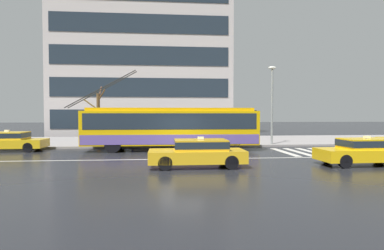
{
  "coord_description": "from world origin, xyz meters",
  "views": [
    {
      "loc": [
        -1.04,
        -18.12,
        2.41
      ],
      "look_at": [
        0.9,
        3.39,
        1.68
      ],
      "focal_mm": 29.54,
      "sensor_mm": 36.0,
      "label": 1
    }
  ],
  "objects_px": {
    "pedestrian_waiting_by_pole": "(194,122)",
    "street_lamp": "(272,98)",
    "trolleybus": "(171,127)",
    "taxi_oncoming_far": "(364,150)",
    "street_tree_bare": "(98,115)",
    "taxi_queued_behind_bus": "(9,140)",
    "pedestrian_at_shelter": "(132,124)",
    "pedestrian_approaching_curb": "(115,123)",
    "bus_shelter": "(147,120)",
    "pedestrian_walking_past": "(167,132)",
    "taxi_oncoming_near": "(198,152)"
  },
  "relations": [
    {
      "from": "taxi_queued_behind_bus",
      "to": "street_lamp",
      "type": "distance_m",
      "value": 18.64
    },
    {
      "from": "taxi_oncoming_far",
      "to": "pedestrian_waiting_by_pole",
      "type": "height_order",
      "value": "pedestrian_waiting_by_pole"
    },
    {
      "from": "taxi_queued_behind_bus",
      "to": "pedestrian_walking_past",
      "type": "xyz_separation_m",
      "value": [
        10.34,
        2.5,
        0.38
      ]
    },
    {
      "from": "bus_shelter",
      "to": "pedestrian_approaching_curb",
      "type": "bearing_deg",
      "value": -169.7
    },
    {
      "from": "taxi_queued_behind_bus",
      "to": "street_tree_bare",
      "type": "xyz_separation_m",
      "value": [
        5.16,
        2.82,
        1.64
      ]
    },
    {
      "from": "taxi_queued_behind_bus",
      "to": "bus_shelter",
      "type": "relative_size",
      "value": 1.11
    },
    {
      "from": "taxi_oncoming_near",
      "to": "street_lamp",
      "type": "height_order",
      "value": "street_lamp"
    },
    {
      "from": "trolleybus",
      "to": "pedestrian_waiting_by_pole",
      "type": "xyz_separation_m",
      "value": [
        1.88,
        3.67,
        0.25
      ]
    },
    {
      "from": "trolleybus",
      "to": "taxi_oncoming_near",
      "type": "xyz_separation_m",
      "value": [
        1.07,
        -6.95,
        -0.87
      ]
    },
    {
      "from": "taxi_queued_behind_bus",
      "to": "pedestrian_walking_past",
      "type": "relative_size",
      "value": 2.77
    },
    {
      "from": "pedestrian_walking_past",
      "to": "trolleybus",
      "type": "bearing_deg",
      "value": -84.66
    },
    {
      "from": "pedestrian_approaching_curb",
      "to": "pedestrian_waiting_by_pole",
      "type": "height_order",
      "value": "pedestrian_approaching_curb"
    },
    {
      "from": "pedestrian_at_shelter",
      "to": "bus_shelter",
      "type": "bearing_deg",
      "value": 52.58
    },
    {
      "from": "pedestrian_approaching_curb",
      "to": "pedestrian_walking_past",
      "type": "height_order",
      "value": "pedestrian_approaching_curb"
    },
    {
      "from": "taxi_oncoming_far",
      "to": "street_lamp",
      "type": "distance_m",
      "value": 9.79
    },
    {
      "from": "taxi_oncoming_near",
      "to": "bus_shelter",
      "type": "relative_size",
      "value": 1.09
    },
    {
      "from": "trolleybus",
      "to": "street_lamp",
      "type": "relative_size",
      "value": 2.13
    },
    {
      "from": "street_lamp",
      "to": "trolleybus",
      "type": "bearing_deg",
      "value": -164.36
    },
    {
      "from": "taxi_queued_behind_bus",
      "to": "pedestrian_at_shelter",
      "type": "distance_m",
      "value": 8.07
    },
    {
      "from": "taxi_oncoming_far",
      "to": "pedestrian_waiting_by_pole",
      "type": "bearing_deg",
      "value": 123.54
    },
    {
      "from": "pedestrian_at_shelter",
      "to": "pedestrian_approaching_curb",
      "type": "height_order",
      "value": "pedestrian_approaching_curb"
    },
    {
      "from": "trolleybus",
      "to": "taxi_oncoming_near",
      "type": "bearing_deg",
      "value": -81.28
    },
    {
      "from": "pedestrian_at_shelter",
      "to": "pedestrian_waiting_by_pole",
      "type": "relative_size",
      "value": 1.0
    },
    {
      "from": "bus_shelter",
      "to": "pedestrian_waiting_by_pole",
      "type": "xyz_separation_m",
      "value": [
        3.68,
        0.06,
        -0.17
      ]
    },
    {
      "from": "taxi_queued_behind_bus",
      "to": "trolleybus",
      "type": "bearing_deg",
      "value": -1.96
    },
    {
      "from": "pedestrian_waiting_by_pole",
      "to": "street_tree_bare",
      "type": "xyz_separation_m",
      "value": [
        -7.33,
        -0.49,
        0.53
      ]
    },
    {
      "from": "trolleybus",
      "to": "bus_shelter",
      "type": "distance_m",
      "value": 4.05
    },
    {
      "from": "pedestrian_waiting_by_pole",
      "to": "street_tree_bare",
      "type": "distance_m",
      "value": 7.37
    },
    {
      "from": "pedestrian_waiting_by_pole",
      "to": "street_lamp",
      "type": "relative_size",
      "value": 0.34
    },
    {
      "from": "trolleybus",
      "to": "taxi_queued_behind_bus",
      "type": "height_order",
      "value": "trolleybus"
    },
    {
      "from": "pedestrian_walking_past",
      "to": "street_tree_bare",
      "type": "xyz_separation_m",
      "value": [
        -5.18,
        0.32,
        1.26
      ]
    },
    {
      "from": "taxi_oncoming_near",
      "to": "pedestrian_waiting_by_pole",
      "type": "relative_size",
      "value": 2.15
    },
    {
      "from": "pedestrian_at_shelter",
      "to": "street_lamp",
      "type": "bearing_deg",
      "value": -0.53
    },
    {
      "from": "pedestrian_approaching_curb",
      "to": "pedestrian_walking_past",
      "type": "relative_size",
      "value": 1.28
    },
    {
      "from": "trolleybus",
      "to": "pedestrian_approaching_curb",
      "type": "height_order",
      "value": "trolleybus"
    },
    {
      "from": "taxi_oncoming_far",
      "to": "street_tree_bare",
      "type": "distance_m",
      "value": 17.79
    },
    {
      "from": "taxi_oncoming_far",
      "to": "pedestrian_approaching_curb",
      "type": "distance_m",
      "value": 16.73
    },
    {
      "from": "taxi_oncoming_near",
      "to": "pedestrian_waiting_by_pole",
      "type": "bearing_deg",
      "value": 85.59
    },
    {
      "from": "taxi_oncoming_far",
      "to": "pedestrian_waiting_by_pole",
      "type": "relative_size",
      "value": 2.11
    },
    {
      "from": "taxi_oncoming_far",
      "to": "pedestrian_approaching_curb",
      "type": "height_order",
      "value": "pedestrian_approaching_curb"
    },
    {
      "from": "trolleybus",
      "to": "taxi_queued_behind_bus",
      "type": "bearing_deg",
      "value": 178.04
    },
    {
      "from": "bus_shelter",
      "to": "pedestrian_approaching_curb",
      "type": "distance_m",
      "value": 2.42
    },
    {
      "from": "bus_shelter",
      "to": "pedestrian_waiting_by_pole",
      "type": "bearing_deg",
      "value": 0.97
    },
    {
      "from": "trolleybus",
      "to": "taxi_oncoming_near",
      "type": "height_order",
      "value": "trolleybus"
    },
    {
      "from": "street_lamp",
      "to": "taxi_oncoming_near",
      "type": "bearing_deg",
      "value": -126.1
    },
    {
      "from": "pedestrian_walking_past",
      "to": "pedestrian_waiting_by_pole",
      "type": "bearing_deg",
      "value": 20.49
    },
    {
      "from": "pedestrian_approaching_curb",
      "to": "taxi_queued_behind_bus",
      "type": "bearing_deg",
      "value": -156.42
    },
    {
      "from": "street_lamp",
      "to": "pedestrian_waiting_by_pole",
      "type": "bearing_deg",
      "value": 165.45
    },
    {
      "from": "taxi_oncoming_near",
      "to": "street_lamp",
      "type": "relative_size",
      "value": 0.74
    },
    {
      "from": "bus_shelter",
      "to": "pedestrian_at_shelter",
      "type": "bearing_deg",
      "value": -127.42
    }
  ]
}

